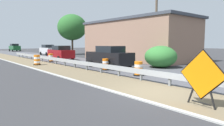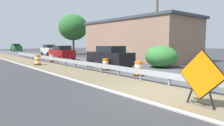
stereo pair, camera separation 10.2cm
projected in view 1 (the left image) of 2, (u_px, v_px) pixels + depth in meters
ground_plane at (152, 93)px, 9.10m from camera, size 160.00×160.00×0.00m
median_dirt_strip at (158, 91)px, 9.36m from camera, size 3.22×120.00×0.01m
far_lane_asphalt at (207, 79)px, 12.51m from camera, size 6.72×120.00×0.00m
curb_near_edge at (132, 97)px, 8.27m from camera, size 0.20×120.00×0.11m
guardrail_median at (129, 70)px, 12.75m from camera, size 0.18×52.35×0.71m
warning_sign_diamond at (202, 76)px, 7.04m from camera, size 0.21×1.80×2.05m
traffic_barrel_nearest at (138, 69)px, 13.80m from camera, size 0.70×0.70×0.99m
traffic_barrel_close at (105, 65)px, 16.64m from camera, size 0.63×0.63×0.96m
traffic_barrel_mid at (37, 60)px, 20.51m from camera, size 0.74×0.74×1.04m
traffic_barrel_far at (51, 58)px, 24.21m from camera, size 0.64×0.64×0.98m
car_lead_near_lane at (61, 53)px, 26.55m from camera, size 2.21×4.80×1.91m
car_trailing_near_lane at (48, 50)px, 37.27m from camera, size 1.97×4.42×1.95m
car_lead_far_lane at (109, 57)px, 18.24m from camera, size 2.19×4.75×1.99m
car_mid_far_lane at (15, 48)px, 54.80m from camera, size 2.17×4.60×2.06m
roadside_shop_near at (137, 40)px, 27.02m from camera, size 7.48×15.50×5.31m
utility_pole_near at (156, 25)px, 21.36m from camera, size 0.24×1.80×8.01m
bush_roadside at (161, 57)px, 18.37m from camera, size 2.93×2.93×2.00m
tree_roadside at (72, 27)px, 38.73m from camera, size 5.55×5.55×7.78m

